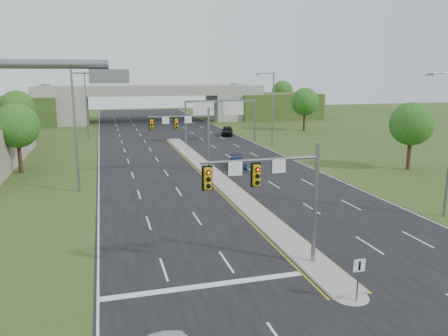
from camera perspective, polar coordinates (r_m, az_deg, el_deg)
ground at (r=26.00m, az=11.49°, el=-12.13°), size 240.00×240.00×0.00m
road at (r=58.05m, az=-4.31°, el=1.61°), size 24.00×160.00×0.02m
median at (r=46.56m, az=-1.39°, el=-0.87°), size 2.00×54.00×0.16m
median_nose at (r=22.84m, az=16.21°, el=-15.68°), size 2.00×2.00×0.16m
lane_markings at (r=52.07m, az=-3.63°, el=0.42°), size 23.72×160.00×0.01m
signal_mast_near at (r=23.45m, az=7.11°, el=-2.41°), size 6.62×0.60×7.00m
signal_mast_far at (r=47.12m, az=-4.68°, el=4.96°), size 6.62×0.60×7.00m
keep_right_sign at (r=21.83m, az=17.17°, el=-12.96°), size 0.60×0.13×2.20m
sign_gantry at (r=68.48m, az=-0.50°, el=7.66°), size 11.58×0.44×6.67m
overpass at (r=101.84m, az=-9.40°, el=8.02°), size 80.00×14.00×8.10m
lightpole_l_mid at (r=41.28m, az=-18.62°, el=5.28°), size 2.85×0.25×11.00m
lightpole_l_far at (r=76.15m, az=-17.41°, el=8.22°), size 2.85×0.25×11.00m
lightpole_r_far at (r=65.84m, az=6.26°, el=8.17°), size 2.85×0.25×11.00m
tree_l_near at (r=52.03m, az=-25.45°, el=5.01°), size 4.80×4.80×7.60m
tree_l_mid at (r=77.23m, az=-25.39°, el=7.21°), size 5.20×5.20×8.12m
tree_r_near at (r=52.97m, az=23.31°, el=5.30°), size 4.80×4.80×7.60m
tree_r_mid at (r=84.72m, az=10.52°, el=8.50°), size 5.20×5.20×8.12m
tree_back_b at (r=115.81m, az=-22.25°, el=8.74°), size 5.60×5.60×8.32m
tree_back_c at (r=120.33m, az=1.39°, el=9.72°), size 5.60×5.60×8.32m
tree_back_d at (r=125.13m, az=7.63°, el=9.86°), size 6.00×6.00×8.85m
car_far_b at (r=49.99m, az=1.79°, el=0.69°), size 2.66×4.70×1.29m
car_far_c at (r=77.23m, az=0.42°, el=4.89°), size 3.30×5.19×1.65m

